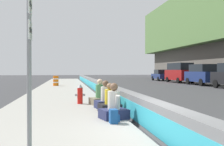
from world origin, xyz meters
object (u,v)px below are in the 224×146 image
at_px(seated_person_middle, 110,103).
at_px(backpack, 114,116).
at_px(parked_car_farther, 161,75).
at_px(seated_person_rear, 106,99).
at_px(seated_person_far, 100,96).
at_px(construction_barrel, 56,81).
at_px(parked_car_midline, 202,74).
at_px(parked_car_far, 179,72).
at_px(fire_hydrant, 80,94).
at_px(route_sign_post, 29,41).
at_px(seated_person_foreground, 114,108).

height_order(seated_person_middle, backpack, seated_person_middle).
bearing_deg(parked_car_farther, seated_person_rear, 155.84).
xyz_separation_m(seated_person_rear, backpack, (-2.99, 0.20, -0.15)).
bearing_deg(seated_person_far, construction_barrel, 9.81).
distance_m(backpack, parked_car_midline, 23.43).
xyz_separation_m(seated_person_middle, seated_person_far, (2.07, 0.10, 0.03)).
relative_size(seated_person_rear, backpack, 2.77).
bearing_deg(parked_car_far, fire_hydrant, 145.88).
relative_size(seated_person_far, parked_car_farther, 0.25).
relative_size(seated_person_far, construction_barrel, 1.19).
xyz_separation_m(route_sign_post, parked_car_midline, (21.37, -15.28, -1.05)).
height_order(seated_person_foreground, backpack, seated_person_foreground).
relative_size(seated_person_foreground, seated_person_middle, 1.07).
xyz_separation_m(route_sign_post, seated_person_rear, (5.05, -2.24, -1.75)).
bearing_deg(route_sign_post, seated_person_foreground, -38.35).
xyz_separation_m(fire_hydrant, seated_person_rear, (-1.56, -0.94, -0.10)).
distance_m(seated_person_foreground, construction_barrel, 18.07).
bearing_deg(fire_hydrant, seated_person_foreground, -167.44).
relative_size(route_sign_post, seated_person_middle, 3.44).
bearing_deg(parked_car_midline, route_sign_post, 144.45).
bearing_deg(parked_car_midline, seated_person_middle, 142.96).
bearing_deg(parked_car_far, seated_person_far, 148.07).
bearing_deg(parked_car_farther, fire_hydrant, 153.03).
height_order(route_sign_post, parked_car_farther, route_sign_post).
height_order(fire_hydrant, backpack, fire_hydrant).
bearing_deg(seated_person_middle, seated_person_rear, 1.12).
height_order(parked_car_far, parked_car_farther, parked_car_far).
xyz_separation_m(seated_person_far, parked_car_midline, (15.18, -13.12, 0.69)).
bearing_deg(route_sign_post, parked_car_midline, -35.55).
height_order(route_sign_post, seated_person_foreground, route_sign_post).
distance_m(seated_person_middle, parked_car_midline, 21.63).
bearing_deg(parked_car_midline, seated_person_foreground, 144.87).
bearing_deg(backpack, seated_person_far, -1.57).
bearing_deg(fire_hydrant, parked_car_farther, -26.97).
relative_size(seated_person_rear, construction_barrel, 1.16).
distance_m(seated_person_middle, construction_barrel, 16.72).
bearing_deg(seated_person_middle, parked_car_midline, -37.04).
distance_m(route_sign_post, backpack, 3.47).
relative_size(route_sign_post, parked_car_midline, 0.75).
distance_m(backpack, parked_car_far, 28.32).
relative_size(seated_person_rear, parked_car_midline, 0.23).
bearing_deg(backpack, seated_person_rear, -3.74).
bearing_deg(construction_barrel, seated_person_middle, -171.06).
bearing_deg(route_sign_post, construction_barrel, 0.95).
bearing_deg(seated_person_foreground, backpack, 169.82).
height_order(seated_person_foreground, seated_person_far, seated_person_far).
bearing_deg(backpack, route_sign_post, 135.24).
xyz_separation_m(seated_person_foreground, seated_person_rear, (2.32, -0.07, -0.00)).
height_order(fire_hydrant, parked_car_farther, parked_car_farther).
distance_m(seated_person_foreground, seated_person_middle, 1.39).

